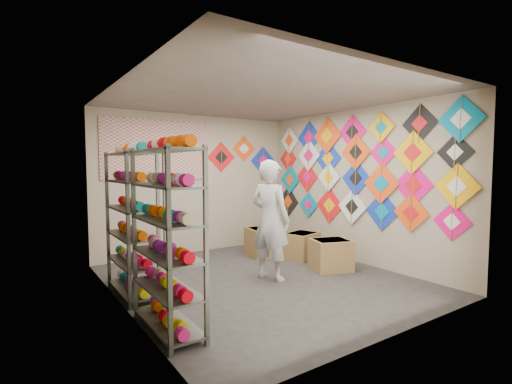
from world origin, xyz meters
TOP-DOWN VIEW (x-y plane):
  - ground at (0.00, 0.00)m, footprint 4.50×4.50m
  - room_walls at (0.00, 0.00)m, footprint 4.50×4.50m
  - shelf_rack_front at (-1.78, -0.85)m, footprint 0.40×1.10m
  - shelf_rack_back at (-1.78, 0.45)m, footprint 0.40×1.10m
  - string_spools at (-1.78, -0.20)m, footprint 0.12×2.36m
  - kite_wall_display at (1.98, 0.02)m, footprint 0.06×4.34m
  - back_wall_kites at (1.09, 2.24)m, footprint 1.68×0.02m
  - poster at (-0.80, 2.23)m, footprint 2.00×0.01m
  - shopkeeper at (0.13, -0.03)m, footprint 0.91×0.82m
  - carton_a at (1.24, -0.20)m, footprint 0.73×0.67m
  - carton_b at (1.36, 0.66)m, footprint 0.68×0.61m
  - carton_c at (0.89, 1.23)m, footprint 0.63×0.68m

SIDE VIEW (x-z plane):
  - ground at x=0.00m, z-range 0.00..0.00m
  - carton_b at x=1.36m, z-range 0.00..0.47m
  - carton_a at x=1.24m, z-range 0.00..0.50m
  - carton_c at x=0.89m, z-range 0.00..0.52m
  - shopkeeper at x=0.13m, z-range 0.00..1.80m
  - shelf_rack_front at x=-1.78m, z-range 0.00..1.90m
  - shelf_rack_back at x=-1.78m, z-range 0.00..1.90m
  - string_spools at x=-1.78m, z-range 0.99..1.11m
  - kite_wall_display at x=1.98m, z-range 0.61..2.68m
  - room_walls at x=0.00m, z-range -0.61..3.89m
  - back_wall_kites at x=1.09m, z-range 1.48..2.34m
  - poster at x=-0.80m, z-range 1.45..2.55m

